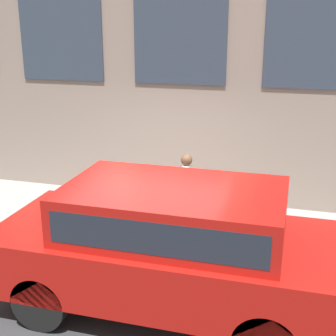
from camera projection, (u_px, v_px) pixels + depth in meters
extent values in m
plane|color=#2D2D30|center=(143.00, 254.00, 7.57)|extent=(80.00, 80.00, 0.00)
cube|color=gray|center=(163.00, 222.00, 8.60)|extent=(2.29, 60.00, 0.14)
cube|color=#2D3847|center=(317.00, 41.00, 8.03)|extent=(0.03, 1.78, 1.66)
cube|color=#2D3847|center=(180.00, 39.00, 8.66)|extent=(0.03, 1.78, 1.66)
cube|color=#2D3847|center=(61.00, 38.00, 9.29)|extent=(0.03, 1.78, 1.66)
cylinder|color=red|center=(149.00, 228.00, 8.14)|extent=(0.29, 0.29, 0.04)
cylinder|color=red|center=(149.00, 211.00, 8.04)|extent=(0.22, 0.22, 0.69)
sphere|color=maroon|center=(149.00, 192.00, 7.94)|extent=(0.23, 0.23, 0.23)
cylinder|color=black|center=(149.00, 188.00, 7.92)|extent=(0.08, 0.08, 0.09)
cylinder|color=red|center=(158.00, 208.00, 7.98)|extent=(0.09, 0.10, 0.09)
cylinder|color=red|center=(140.00, 206.00, 8.06)|extent=(0.09, 0.10, 0.09)
cylinder|color=#998466|center=(185.00, 207.00, 8.32)|extent=(0.09, 0.09, 0.61)
cylinder|color=#998466|center=(187.00, 204.00, 8.44)|extent=(0.09, 0.09, 0.61)
cube|color=white|center=(186.00, 178.00, 8.22)|extent=(0.16, 0.11, 0.46)
cylinder|color=white|center=(185.00, 179.00, 8.11)|extent=(0.07, 0.07, 0.43)
cylinder|color=white|center=(188.00, 175.00, 8.33)|extent=(0.07, 0.07, 0.43)
sphere|color=brown|center=(187.00, 160.00, 8.12)|extent=(0.20, 0.20, 0.20)
cylinder|color=black|center=(41.00, 302.00, 5.68)|extent=(0.24, 0.71, 0.71)
cylinder|color=black|center=(97.00, 243.00, 7.19)|extent=(0.24, 0.71, 0.71)
cylinder|color=black|center=(274.00, 266.00, 6.49)|extent=(0.24, 0.71, 0.71)
cube|color=#A5140F|center=(165.00, 257.00, 5.98)|extent=(1.88, 4.32, 0.74)
cube|color=#A5140F|center=(174.00, 210.00, 5.75)|extent=(1.66, 2.68, 0.60)
cube|color=#1E232D|center=(174.00, 210.00, 5.75)|extent=(1.67, 2.46, 0.38)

